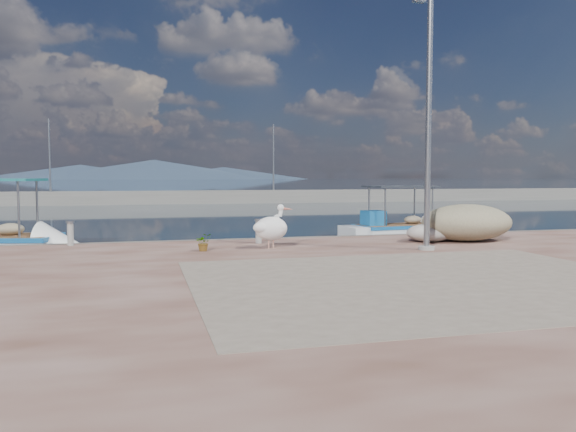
# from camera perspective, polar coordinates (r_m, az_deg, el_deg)

# --- Properties ---
(ground) EXTENTS (1400.00, 1400.00, 0.00)m
(ground) POSITION_cam_1_polar(r_m,az_deg,el_deg) (13.57, 4.08, -6.57)
(ground) COLOR #162635
(ground) RESTS_ON ground
(quay) EXTENTS (44.00, 22.00, 0.50)m
(quay) POSITION_cam_1_polar(r_m,az_deg,el_deg) (8.21, 17.95, -12.01)
(quay) COLOR #543224
(quay) RESTS_ON ground
(quay_patch) EXTENTS (9.00, 7.00, 0.01)m
(quay_patch) POSITION_cam_1_polar(r_m,az_deg,el_deg) (11.17, 14.00, -6.35)
(quay_patch) COLOR gray
(quay_patch) RESTS_ON quay
(breakwater) EXTENTS (120.00, 2.20, 7.50)m
(breakwater) POSITION_cam_1_polar(r_m,az_deg,el_deg) (52.84, -9.97, 1.90)
(breakwater) COLOR gray
(breakwater) RESTS_ON ground
(mountains) EXTENTS (370.00, 280.00, 22.00)m
(mountains) POSITION_cam_1_polar(r_m,az_deg,el_deg) (662.73, -13.92, 4.49)
(mountains) COLOR #28384C
(mountains) RESTS_ON ground
(boat_right) EXTENTS (5.32, 2.31, 2.48)m
(boat_right) POSITION_cam_1_polar(r_m,az_deg,el_deg) (23.87, 11.21, -1.59)
(boat_right) COLOR white
(boat_right) RESTS_ON ground
(pelican) EXTENTS (1.28, 0.87, 1.22)m
(pelican) POSITION_cam_1_polar(r_m,az_deg,el_deg) (15.63, -1.68, -1.19)
(pelican) COLOR tan
(pelican) RESTS_ON quay
(lamp_post) EXTENTS (0.44, 0.96, 7.00)m
(lamp_post) POSITION_cam_1_polar(r_m,az_deg,el_deg) (15.74, 14.04, 8.66)
(lamp_post) COLOR gray
(lamp_post) RESTS_ON quay
(bollard_near) EXTENTS (0.24, 0.24, 0.73)m
(bollard_near) POSITION_cam_1_polar(r_m,az_deg,el_deg) (16.81, -3.01, -1.43)
(bollard_near) COLOR gray
(bollard_near) RESTS_ON quay
(bollard_far) EXTENTS (0.23, 0.23, 0.71)m
(bollard_far) POSITION_cam_1_polar(r_m,az_deg,el_deg) (17.43, -21.24, -1.54)
(bollard_far) COLOR gray
(bollard_far) RESTS_ON quay
(potted_plant) EXTENTS (0.46, 0.40, 0.48)m
(potted_plant) POSITION_cam_1_polar(r_m,az_deg,el_deg) (15.20, -8.56, -2.66)
(potted_plant) COLOR #33722D
(potted_plant) RESTS_ON quay
(net_pile_c) EXTENTS (2.91, 2.08, 1.14)m
(net_pile_c) POSITION_cam_1_polar(r_m,az_deg,el_deg) (18.24, 17.69, -0.64)
(net_pile_c) COLOR tan
(net_pile_c) RESTS_ON quay
(net_pile_d) EXTENTS (1.48, 1.11, 0.55)m
(net_pile_d) POSITION_cam_1_polar(r_m,az_deg,el_deg) (17.74, 14.20, -1.65)
(net_pile_d) COLOR beige
(net_pile_d) RESTS_ON quay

